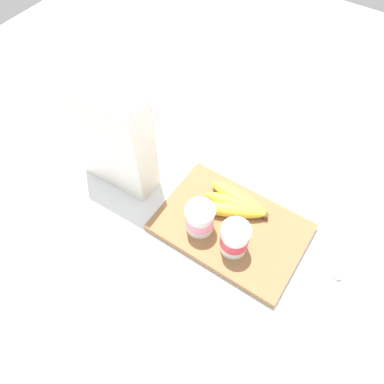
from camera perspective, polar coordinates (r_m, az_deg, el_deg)
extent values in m
plane|color=white|center=(0.93, 5.96, -5.73)|extent=(2.40, 2.40, 0.00)
cube|color=olive|center=(0.92, 6.01, -5.42)|extent=(0.35, 0.24, 0.02)
cube|color=white|center=(0.93, -11.94, 7.81)|extent=(0.20, 0.08, 0.29)
cylinder|color=white|center=(0.85, 6.55, -7.22)|extent=(0.06, 0.06, 0.08)
cylinder|color=#DB384C|center=(0.85, 6.55, -7.22)|extent=(0.07, 0.07, 0.03)
cylinder|color=silver|center=(0.81, 6.84, -5.82)|extent=(0.07, 0.07, 0.00)
cylinder|color=white|center=(0.87, 1.21, -4.20)|extent=(0.07, 0.07, 0.08)
cylinder|color=pink|center=(0.87, 1.21, -4.20)|extent=(0.07, 0.07, 0.03)
cylinder|color=silver|center=(0.84, 1.26, -2.82)|extent=(0.07, 0.07, 0.00)
ellipsoid|color=yellow|center=(0.93, 7.16, -0.95)|extent=(0.16, 0.05, 0.04)
ellipsoid|color=yellow|center=(0.92, 6.63, -1.85)|extent=(0.16, 0.06, 0.04)
ellipsoid|color=yellow|center=(0.91, 5.78, -2.75)|extent=(0.18, 0.11, 0.04)
cylinder|color=brown|center=(0.93, 11.21, -3.69)|extent=(0.01, 0.01, 0.02)
cylinder|color=silver|center=(0.90, 20.11, -14.63)|extent=(0.01, 0.11, 0.01)
ellipsoid|color=silver|center=(0.93, 21.67, -11.60)|extent=(0.03, 0.04, 0.01)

